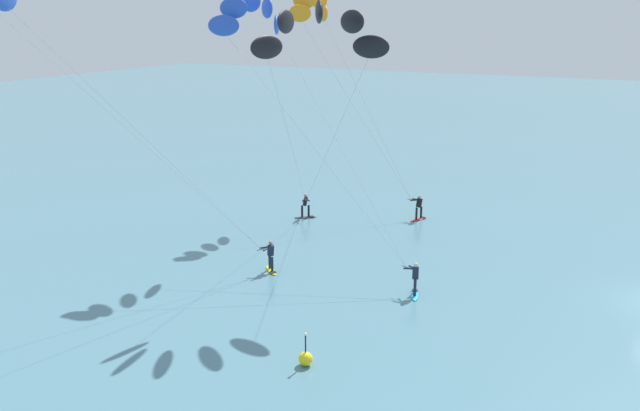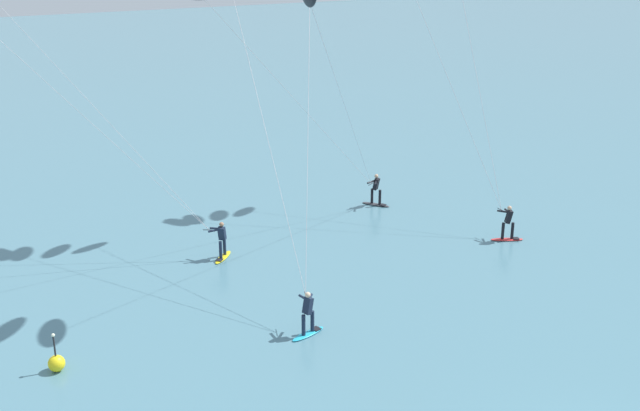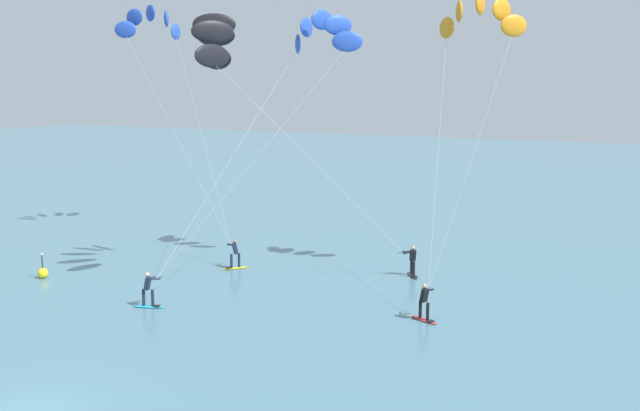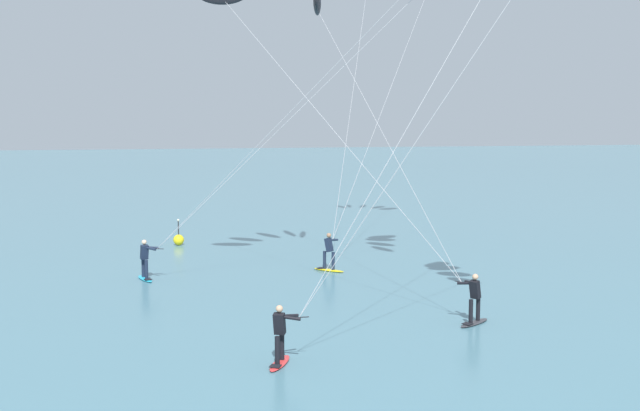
% 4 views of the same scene
% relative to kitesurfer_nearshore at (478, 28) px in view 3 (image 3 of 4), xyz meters
% --- Properties ---
extents(kitesurfer_nearshore, '(4.70, 9.09, 14.81)m').
position_rel_kitesurfer_nearshore_xyz_m(kitesurfer_nearshore, '(0.00, 0.00, 0.00)').
color(kitesurfer_nearshore, red).
rests_on(kitesurfer_nearshore, ground).
extents(kitesurfer_mid_water, '(12.54, 8.85, 15.45)m').
position_rel_kitesurfer_nearshore_xyz_m(kitesurfer_mid_water, '(-22.17, 2.02, 0.61)').
color(kitesurfer_mid_water, yellow).
rests_on(kitesurfer_mid_water, ground).
extents(kitesurfer_far_out, '(11.77, 9.40, 13.77)m').
position_rel_kitesurfer_nearshore_xyz_m(kitesurfer_far_out, '(-11.42, -5.91, -1.07)').
color(kitesurfer_far_out, '#333338').
rests_on(kitesurfer_far_out, ground).
extents(kitesurfer_downwind, '(6.84, 12.91, 14.31)m').
position_rel_kitesurfer_nearshore_xyz_m(kitesurfer_downwind, '(-8.75, -0.80, -0.48)').
color(kitesurfer_downwind, '#23ADD1').
rests_on(kitesurfer_downwind, ground).
extents(marker_buoy, '(0.56, 0.56, 1.38)m').
position_rel_kitesurfer_nearshore_xyz_m(marker_buoy, '(-20.48, -9.96, -12.76)').
color(marker_buoy, yellow).
rests_on(marker_buoy, ground).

